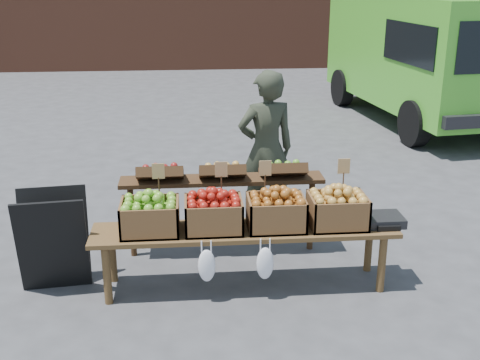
{
  "coord_description": "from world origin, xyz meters",
  "views": [
    {
      "loc": [
        -0.97,
        -4.55,
        2.72
      ],
      "look_at": [
        -0.5,
        0.79,
        0.85
      ],
      "focal_mm": 45.0,
      "sensor_mm": 36.0,
      "label": 1
    }
  ],
  "objects_px": {
    "chalkboard_sign": "(53,241)",
    "crate_golden_apples": "(150,217)",
    "crate_red_apples": "(276,213)",
    "weighing_scale": "(383,219)",
    "back_table": "(222,204)",
    "delivery_van": "(428,59)",
    "display_bench": "(245,258)",
    "vendor": "(266,150)",
    "crate_green_apples": "(337,211)",
    "crate_russet_pears": "(214,215)"
  },
  "relations": [
    {
      "from": "display_bench",
      "to": "delivery_van",
      "type": "bearing_deg",
      "value": 56.75
    },
    {
      "from": "chalkboard_sign",
      "to": "weighing_scale",
      "type": "height_order",
      "value": "chalkboard_sign"
    },
    {
      "from": "vendor",
      "to": "back_table",
      "type": "bearing_deg",
      "value": 41.26
    },
    {
      "from": "crate_red_apples",
      "to": "back_table",
      "type": "bearing_deg",
      "value": 120.96
    },
    {
      "from": "vendor",
      "to": "display_bench",
      "type": "bearing_deg",
      "value": 63.95
    },
    {
      "from": "chalkboard_sign",
      "to": "delivery_van",
      "type": "bearing_deg",
      "value": 40.19
    },
    {
      "from": "back_table",
      "to": "crate_red_apples",
      "type": "xyz_separation_m",
      "value": [
        0.43,
        -0.72,
        0.19
      ]
    },
    {
      "from": "crate_red_apples",
      "to": "delivery_van",
      "type": "bearing_deg",
      "value": 58.59
    },
    {
      "from": "crate_red_apples",
      "to": "crate_green_apples",
      "type": "relative_size",
      "value": 1.0
    },
    {
      "from": "crate_green_apples",
      "to": "weighing_scale",
      "type": "xyz_separation_m",
      "value": [
        0.43,
        0.0,
        -0.1
      ]
    },
    {
      "from": "crate_green_apples",
      "to": "crate_russet_pears",
      "type": "bearing_deg",
      "value": 180.0
    },
    {
      "from": "weighing_scale",
      "to": "back_table",
      "type": "bearing_deg",
      "value": 152.9
    },
    {
      "from": "vendor",
      "to": "back_table",
      "type": "relative_size",
      "value": 0.83
    },
    {
      "from": "display_bench",
      "to": "weighing_scale",
      "type": "xyz_separation_m",
      "value": [
        1.25,
        0.0,
        0.33
      ]
    },
    {
      "from": "crate_green_apples",
      "to": "weighing_scale",
      "type": "relative_size",
      "value": 1.47
    },
    {
      "from": "vendor",
      "to": "chalkboard_sign",
      "type": "bearing_deg",
      "value": 20.11
    },
    {
      "from": "chalkboard_sign",
      "to": "crate_russet_pears",
      "type": "relative_size",
      "value": 1.83
    },
    {
      "from": "crate_red_apples",
      "to": "weighing_scale",
      "type": "xyz_separation_m",
      "value": [
        0.97,
        0.0,
        -0.1
      ]
    },
    {
      "from": "vendor",
      "to": "crate_russet_pears",
      "type": "bearing_deg",
      "value": 54.03
    },
    {
      "from": "delivery_van",
      "to": "chalkboard_sign",
      "type": "distance_m",
      "value": 8.29
    },
    {
      "from": "vendor",
      "to": "crate_russet_pears",
      "type": "xyz_separation_m",
      "value": [
        -0.64,
        -1.41,
        -0.16
      ]
    },
    {
      "from": "back_table",
      "to": "crate_russet_pears",
      "type": "distance_m",
      "value": 0.75
    },
    {
      "from": "back_table",
      "to": "display_bench",
      "type": "xyz_separation_m",
      "value": [
        0.16,
        -0.72,
        -0.24
      ]
    },
    {
      "from": "vendor",
      "to": "crate_red_apples",
      "type": "relative_size",
      "value": 3.5
    },
    {
      "from": "back_table",
      "to": "crate_golden_apples",
      "type": "relative_size",
      "value": 4.2
    },
    {
      "from": "delivery_van",
      "to": "crate_golden_apples",
      "type": "height_order",
      "value": "delivery_van"
    },
    {
      "from": "back_table",
      "to": "crate_golden_apples",
      "type": "height_order",
      "value": "back_table"
    },
    {
      "from": "weighing_scale",
      "to": "vendor",
      "type": "bearing_deg",
      "value": 122.18
    },
    {
      "from": "delivery_van",
      "to": "display_bench",
      "type": "distance_m",
      "value": 7.36
    },
    {
      "from": "crate_red_apples",
      "to": "crate_russet_pears",
      "type": "bearing_deg",
      "value": 180.0
    },
    {
      "from": "chalkboard_sign",
      "to": "crate_green_apples",
      "type": "distance_m",
      "value": 2.54
    },
    {
      "from": "delivery_van",
      "to": "chalkboard_sign",
      "type": "height_order",
      "value": "delivery_van"
    },
    {
      "from": "vendor",
      "to": "crate_green_apples",
      "type": "relative_size",
      "value": 3.5
    },
    {
      "from": "delivery_van",
      "to": "weighing_scale",
      "type": "relative_size",
      "value": 15.23
    },
    {
      "from": "delivery_van",
      "to": "vendor",
      "type": "distance_m",
      "value": 5.96
    },
    {
      "from": "crate_golden_apples",
      "to": "vendor",
      "type": "bearing_deg",
      "value": 49.77
    },
    {
      "from": "crate_golden_apples",
      "to": "crate_red_apples",
      "type": "height_order",
      "value": "same"
    },
    {
      "from": "crate_red_apples",
      "to": "chalkboard_sign",
      "type": "bearing_deg",
      "value": 175.99
    },
    {
      "from": "vendor",
      "to": "display_bench",
      "type": "xyz_separation_m",
      "value": [
        -0.36,
        -1.41,
        -0.59
      ]
    },
    {
      "from": "crate_red_apples",
      "to": "crate_green_apples",
      "type": "bearing_deg",
      "value": 0.0
    },
    {
      "from": "delivery_van",
      "to": "vendor",
      "type": "xyz_separation_m",
      "value": [
        -3.64,
        -4.71,
        -0.28
      ]
    },
    {
      "from": "delivery_van",
      "to": "back_table",
      "type": "relative_size",
      "value": 2.47
    },
    {
      "from": "display_bench",
      "to": "crate_russet_pears",
      "type": "relative_size",
      "value": 5.4
    },
    {
      "from": "crate_russet_pears",
      "to": "crate_green_apples",
      "type": "height_order",
      "value": "same"
    },
    {
      "from": "delivery_van",
      "to": "crate_russet_pears",
      "type": "xyz_separation_m",
      "value": [
        -4.28,
        -6.11,
        -0.45
      ]
    },
    {
      "from": "crate_red_apples",
      "to": "weighing_scale",
      "type": "distance_m",
      "value": 0.98
    },
    {
      "from": "chalkboard_sign",
      "to": "crate_green_apples",
      "type": "xyz_separation_m",
      "value": [
        2.52,
        -0.14,
        0.25
      ]
    },
    {
      "from": "display_bench",
      "to": "vendor",
      "type": "bearing_deg",
      "value": 75.46
    },
    {
      "from": "chalkboard_sign",
      "to": "crate_golden_apples",
      "type": "xyz_separation_m",
      "value": [
        0.87,
        -0.14,
        0.25
      ]
    },
    {
      "from": "delivery_van",
      "to": "display_bench",
      "type": "bearing_deg",
      "value": -130.15
    }
  ]
}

